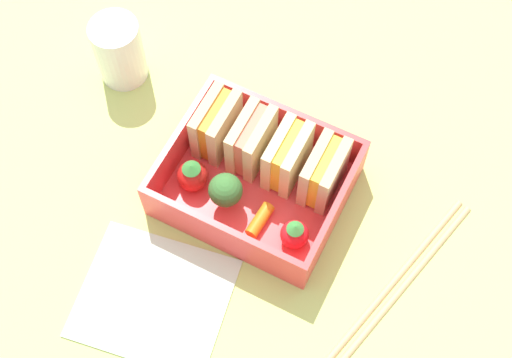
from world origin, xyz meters
TOP-DOWN VIEW (x-y plane):
  - ground_plane at (0.00, 0.00)cm, footprint 120.00×120.00cm
  - bento_tray at (0.00, 0.00)cm, footprint 17.37×14.49cm
  - bento_rim at (0.00, 0.00)cm, footprint 17.37×14.49cm
  - sandwich_left at (-5.84, 2.86)cm, footprint 2.98×5.71cm
  - sandwich_center_left at (-1.95, 2.86)cm, footprint 2.98×5.71cm
  - sandwich_center at (1.95, 2.86)cm, footprint 2.98×5.71cm
  - sandwich_center_right at (5.84, 2.86)cm, footprint 2.98×5.71cm
  - strawberry_far_left at (-5.68, -2.52)cm, footprint 3.08×3.08cm
  - broccoli_floret at (-1.74, -2.98)cm, footprint 3.31×3.31cm
  - carrot_stick_far_left at (2.13, -3.38)cm, footprint 1.52×3.60cm
  - strawberry_left at (5.83, -3.51)cm, footprint 2.75×2.75cm
  - chopstick_pair at (16.61, -2.31)cm, footprint 7.03×20.82cm
  - drinking_glass at (-19.36, 6.39)cm, footprint 5.17×5.17cm
  - folded_napkin at (-3.54, -14.32)cm, footprint 15.47×14.03cm

SIDE VIEW (x-z plane):
  - ground_plane at x=0.00cm, z-range -2.00..0.00cm
  - folded_napkin at x=-3.54cm, z-range 0.00..0.40cm
  - chopstick_pair at x=16.61cm, z-range 0.00..0.70cm
  - bento_tray at x=0.00cm, z-range 0.00..1.20cm
  - carrot_stick_far_left at x=2.13cm, z-range 1.20..2.48cm
  - strawberry_left at x=5.83cm, z-range 1.02..4.37cm
  - strawberry_far_left at x=-5.68cm, z-range 1.02..4.70cm
  - bento_rim at x=0.00cm, z-range 1.20..5.63cm
  - drinking_glass at x=-19.36cm, z-range 0.00..7.72cm
  - broccoli_floret at x=-1.74cm, z-range 1.74..6.34cm
  - sandwich_left at x=-5.84cm, z-range 1.20..7.39cm
  - sandwich_center_left at x=-1.95cm, z-range 1.20..7.39cm
  - sandwich_center at x=1.95cm, z-range 1.20..7.39cm
  - sandwich_center_right at x=5.84cm, z-range 1.20..7.39cm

